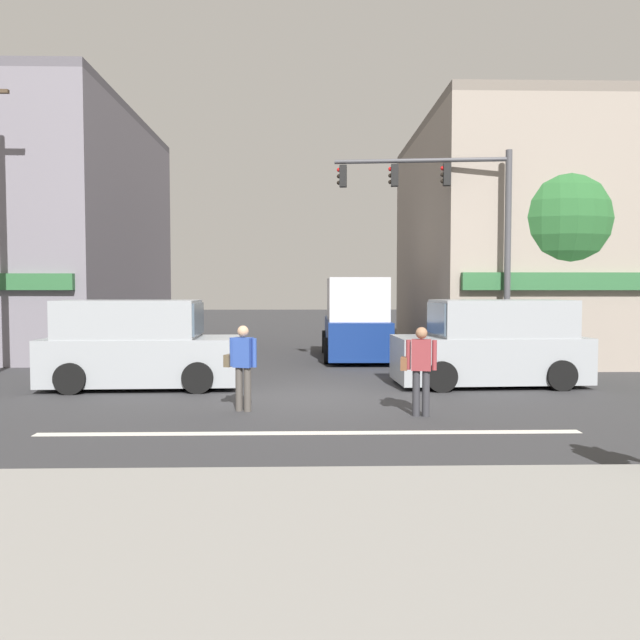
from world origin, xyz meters
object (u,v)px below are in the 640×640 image
box_truck_crossing_rightbound (356,322)px  van_waiting_far (139,346)px  traffic_light_mast (460,220)px  van_approaching_near (493,345)px  street_tree (552,223)px  pedestrian_mid_crossing (420,365)px  pedestrian_far_side (242,362)px

box_truck_crossing_rightbound → van_waiting_far: bearing=-132.6°
traffic_light_mast → van_approaching_near: traffic_light_mast is taller
traffic_light_mast → van_approaching_near: (0.31, -2.12, -3.30)m
box_truck_crossing_rightbound → van_approaching_near: size_ratio=1.20×
street_tree → traffic_light_mast: street_tree is taller
box_truck_crossing_rightbound → street_tree: bearing=-21.8°
traffic_light_mast → pedestrian_mid_crossing: bearing=-110.6°
street_tree → traffic_light_mast: (-3.23, -1.65, -0.09)m
street_tree → box_truck_crossing_rightbound: bearing=158.2°
traffic_light_mast → box_truck_crossing_rightbound: size_ratio=1.10×
van_approaching_near → street_tree: bearing=52.3°
van_waiting_far → pedestrian_far_side: (2.77, -2.97, -0.05)m
box_truck_crossing_rightbound → pedestrian_mid_crossing: size_ratio=3.37×
traffic_light_mast → van_approaching_near: size_ratio=1.32×
van_waiting_far → pedestrian_mid_crossing: (6.14, -3.53, -0.05)m
box_truck_crossing_rightbound → pedestrian_far_side: 9.69m
traffic_light_mast → box_truck_crossing_rightbound: (-2.57, 3.98, -3.05)m
traffic_light_mast → box_truck_crossing_rightbound: 5.63m
pedestrian_mid_crossing → pedestrian_far_side: size_ratio=1.00×
traffic_light_mast → box_truck_crossing_rightbound: bearing=122.9°
street_tree → pedestrian_mid_crossing: street_tree is taller
van_waiting_far → pedestrian_mid_crossing: van_waiting_far is taller
van_approaching_near → pedestrian_mid_crossing: bearing=-124.1°
box_truck_crossing_rightbound → pedestrian_mid_crossing: box_truck_crossing_rightbound is taller
street_tree → pedestrian_far_side: bearing=-141.8°
traffic_light_mast → pedestrian_mid_crossing: size_ratio=3.71×
box_truck_crossing_rightbound → traffic_light_mast: bearing=-57.1°
traffic_light_mast → pedestrian_far_side: 8.33m
pedestrian_mid_crossing → pedestrian_far_side: 3.41m
pedestrian_far_side → van_waiting_far: bearing=133.0°
street_tree → box_truck_crossing_rightbound: street_tree is taller
van_approaching_near → pedestrian_far_side: van_approaching_near is taller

